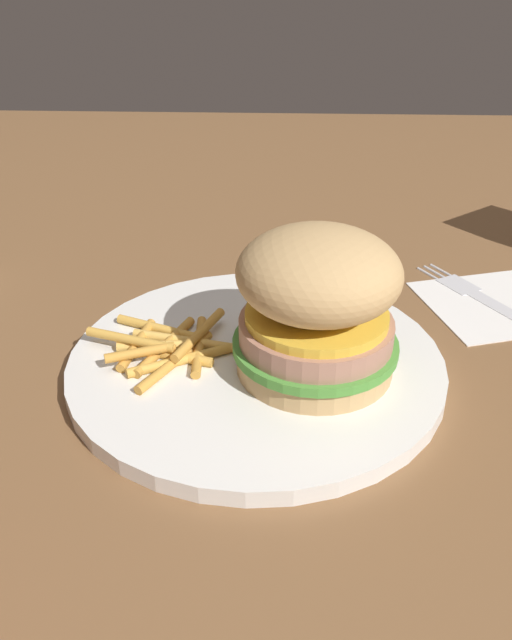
{
  "coord_description": "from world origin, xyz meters",
  "views": [
    {
      "loc": [
        -0.01,
        -0.41,
        0.27
      ],
      "look_at": [
        -0.02,
        -0.01,
        0.04
      ],
      "focal_mm": 36.75,
      "sensor_mm": 36.0,
      "label": 1
    }
  ],
  "objects": [
    {
      "name": "napkin",
      "position": [
        0.17,
        0.09,
        0.0
      ],
      "size": [
        0.14,
        0.14,
        0.0
      ],
      "primitive_type": "cube",
      "rotation": [
        0.0,
        0.0,
        0.28
      ],
      "color": "white",
      "rests_on": "ground_plane"
    },
    {
      "name": "ground_plane",
      "position": [
        0.0,
        0.0,
        0.0
      ],
      "size": [
        1.6,
        1.6,
        0.0
      ],
      "primitive_type": "plane",
      "color": "brown"
    },
    {
      "name": "fork",
      "position": [
        0.17,
        0.09,
        0.0
      ],
      "size": [
        0.1,
        0.16,
        0.0
      ],
      "color": "silver",
      "rests_on": "napkin"
    },
    {
      "name": "fries_pile",
      "position": [
        -0.09,
        -0.01,
        0.02
      ],
      "size": [
        0.11,
        0.1,
        0.01
      ],
      "color": "gold",
      "rests_on": "plate"
    },
    {
      "name": "sandwich",
      "position": [
        0.02,
        -0.03,
        0.06
      ],
      "size": [
        0.11,
        0.11,
        0.1
      ],
      "color": "tan",
      "rests_on": "plate"
    },
    {
      "name": "plate",
      "position": [
        -0.02,
        -0.01,
        0.01
      ],
      "size": [
        0.27,
        0.27,
        0.01
      ],
      "primitive_type": "cylinder",
      "color": "white",
      "rests_on": "ground_plane"
    }
  ]
}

